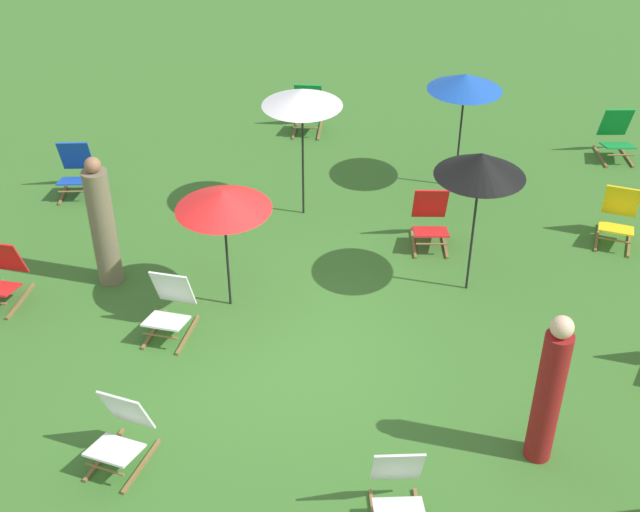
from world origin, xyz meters
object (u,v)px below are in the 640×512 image
at_px(deckchair_7, 618,217).
at_px(umbrella_1, 481,165).
at_px(umbrella_0, 302,97).
at_px(person_0, 549,392).
at_px(deckchair_11, 1,275).
at_px(deckchair_2, 308,110).
at_px(person_1, 103,225).
at_px(umbrella_3, 465,82).
at_px(deckchair_1, 398,492).
at_px(deckchair_5, 170,307).
at_px(deckchair_10, 616,136).
at_px(umbrella_2, 223,200).
at_px(deckchair_9, 430,220).
at_px(deckchair_6, 76,171).
at_px(deckchair_8, 121,433).

bearing_deg(deckchair_7, umbrella_1, -133.11).
height_order(umbrella_0, person_0, umbrella_0).
bearing_deg(person_0, deckchair_11, 126.32).
bearing_deg(person_0, deckchair_2, 77.24).
height_order(deckchair_11, person_1, person_1).
bearing_deg(deckchair_2, umbrella_3, -35.37).
bearing_deg(deckchair_1, deckchair_5, 129.64).
xyz_separation_m(deckchair_2, umbrella_0, (0.53, -2.81, 1.50)).
relative_size(deckchair_10, umbrella_2, 0.50).
height_order(umbrella_3, person_0, umbrella_3).
relative_size(deckchair_11, person_0, 0.46).
bearing_deg(deckchair_2, person_1, -114.17).
bearing_deg(deckchair_9, deckchair_10, 38.70).
xyz_separation_m(deckchair_6, person_1, (1.43, -2.14, 0.50)).
bearing_deg(deckchair_10, deckchair_7, -106.35).
bearing_deg(deckchair_9, deckchair_11, -166.12).
bearing_deg(umbrella_2, person_1, 173.41).
xyz_separation_m(deckchair_1, deckchair_9, (-0.14, 4.91, 0.00)).
bearing_deg(umbrella_3, person_0, -77.64).
distance_m(deckchair_9, umbrella_3, 2.22).
xyz_separation_m(deckchair_8, deckchair_9, (2.71, 4.70, 0.00)).
xyz_separation_m(deckchair_6, umbrella_3, (5.78, 1.34, 1.38)).
height_order(deckchair_1, person_0, person_0).
bearing_deg(umbrella_1, umbrella_3, 96.89).
xyz_separation_m(deckchair_5, umbrella_0, (1.00, 3.06, 1.50)).
relative_size(deckchair_7, umbrella_0, 0.42).
distance_m(umbrella_1, umbrella_3, 2.76).
xyz_separation_m(deckchair_5, deckchair_8, (0.22, -2.08, 0.00)).
distance_m(deckchair_6, person_1, 2.62).
xyz_separation_m(deckchair_2, deckchair_9, (2.45, -3.25, 0.00)).
relative_size(umbrella_1, person_1, 1.09).
bearing_deg(deckchair_10, deckchair_8, -136.90).
relative_size(deckchair_11, umbrella_1, 0.42).
bearing_deg(deckchair_2, deckchair_1, -78.41).
relative_size(deckchair_8, umbrella_3, 0.44).
xyz_separation_m(deckchair_2, deckchair_6, (-3.07, -2.86, 0.00)).
relative_size(deckchair_1, person_0, 0.47).
bearing_deg(deckchair_8, person_1, 124.13).
xyz_separation_m(deckchair_7, deckchair_9, (-2.60, -0.59, 0.00)).
relative_size(umbrella_1, person_0, 1.10).
height_order(umbrella_0, umbrella_3, umbrella_0).
xyz_separation_m(deckchair_7, umbrella_1, (-2.01, -1.61, 1.47)).
xyz_separation_m(deckchair_9, umbrella_0, (-1.93, 0.44, 1.50)).
bearing_deg(deckchair_6, deckchair_2, 29.70).
xyz_separation_m(deckchair_10, deckchair_11, (-8.07, -5.66, 0.00)).
relative_size(umbrella_2, person_0, 0.92).
relative_size(deckchair_5, deckchair_8, 1.00).
relative_size(deckchair_1, deckchair_8, 1.02).
relative_size(deckchair_6, deckchair_10, 1.01).
height_order(deckchair_6, deckchair_9, same).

